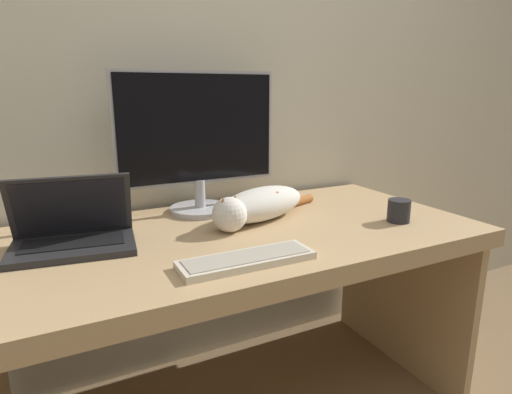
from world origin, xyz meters
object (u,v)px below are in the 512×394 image
(monitor, at_px, (198,140))
(external_keyboard, at_px, (247,260))
(coffee_mug, at_px, (399,211))
(cat, at_px, (258,204))
(laptop, at_px, (73,234))

(monitor, height_order, external_keyboard, monitor)
(monitor, relative_size, external_keyboard, 1.62)
(coffee_mug, bearing_deg, cat, 152.05)
(external_keyboard, relative_size, coffee_mug, 4.70)
(laptop, distance_m, coffee_mug, 1.07)
(external_keyboard, distance_m, cat, 0.39)
(external_keyboard, bearing_deg, cat, 58.98)
(monitor, xyz_separation_m, cat, (0.14, -0.21, -0.21))
(coffee_mug, bearing_deg, external_keyboard, -171.41)
(coffee_mug, bearing_deg, monitor, 143.01)
(monitor, xyz_separation_m, laptop, (-0.46, -0.20, -0.23))
(laptop, height_order, cat, laptop)
(external_keyboard, distance_m, coffee_mug, 0.65)
(cat, bearing_deg, external_keyboard, -140.15)
(external_keyboard, xyz_separation_m, coffee_mug, (0.64, 0.10, 0.03))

